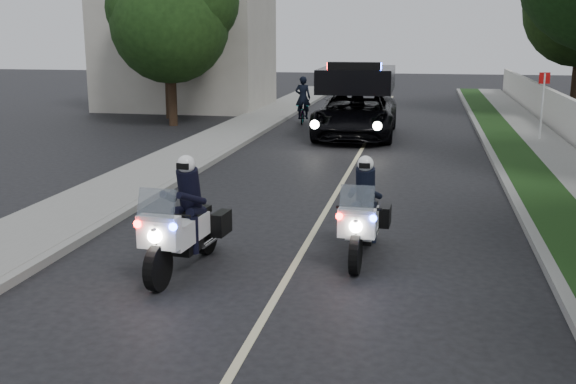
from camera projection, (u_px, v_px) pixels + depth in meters
The scene contains 16 objects.
ground at pixel (251, 341), 8.58m from camera, with size 120.00×120.00×0.00m, color black.
curb_right at pixel (506, 183), 17.33m from camera, with size 0.20×60.00×0.15m, color gray.
grass_verge at pixel (535, 184), 17.19m from camera, with size 1.20×60.00×0.16m, color #193814.
curb_left at pixel (197, 170), 18.90m from camera, with size 0.20×60.00×0.15m, color gray.
sidewalk_left at pixel (159, 169), 19.11m from camera, with size 2.00×60.00×0.16m, color gray.
building_far at pixel (186, 39), 34.54m from camera, with size 8.00×6.00×7.00m, color #A8A396.
lane_marking at pixel (345, 179), 18.13m from camera, with size 0.12×50.00×0.01m, color #BFB78C.
police_moto_left at pixel (186, 270), 11.16m from camera, with size 0.77×2.21×1.88m, color silver, non-canonical shape.
police_moto_right at pixel (362, 257), 11.79m from camera, with size 0.72×2.06×1.75m, color silver, non-canonical shape.
police_suv at pixel (355, 137), 25.55m from camera, with size 2.84×6.14×2.99m, color black.
bicycle at pixel (303, 123), 29.30m from camera, with size 0.54×1.55×0.81m, color black.
cyclist at pixel (303, 123), 29.30m from camera, with size 0.65×0.43×1.80m, color black.
sign_post at pixel (539, 143), 24.10m from camera, with size 0.40×0.40×2.53m, color red, non-canonical shape.
tree_right_e at pixel (573, 108), 35.54m from camera, with size 5.76×5.76×9.60m, color #1B3510, non-canonical shape.
tree_left_near at pixel (174, 126), 28.65m from camera, with size 4.85×4.85×8.08m, color #1D3F15, non-canonical shape.
tree_left_far at pixel (170, 118), 31.10m from camera, with size 4.87×4.87×8.12m, color black, non-canonical shape.
Camera 1 is at (2.03, -7.69, 3.76)m, focal length 42.73 mm.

